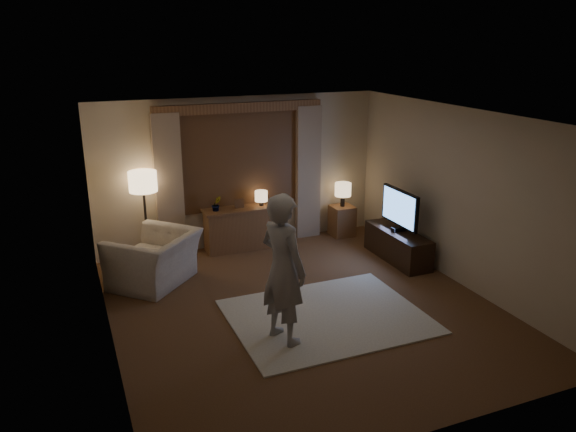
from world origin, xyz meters
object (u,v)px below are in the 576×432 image
side_table (342,221)px  person (283,269)px  sideboard (240,230)px  armchair (154,259)px  tv_stand (398,245)px

side_table → person: (-2.44, -3.12, 0.66)m
side_table → person: size_ratio=0.30×
sideboard → person: person is taller
armchair → person: person is taller
side_table → tv_stand: size_ratio=0.40×
sideboard → person: (-0.47, -3.17, 0.59)m
person → armchair: bearing=6.3°
sideboard → side_table: size_ratio=2.14×
side_table → person: person is taller
tv_stand → armchair: bearing=171.6°
armchair → tv_stand: size_ratio=0.85×
tv_stand → person: 3.28m
person → sideboard: bearing=-29.1°
side_table → tv_stand: side_table is taller
armchair → side_table: 3.69m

